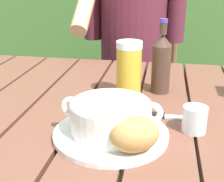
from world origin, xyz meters
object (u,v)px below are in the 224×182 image
beer_glass (129,69)px  table_knife (163,116)px  person_eating (132,51)px  soup_bowl (111,116)px  beer_bottle (161,63)px  chair_near_diner (135,89)px  bread_roll (134,134)px  water_glass_small (195,119)px  serving_plate (111,133)px

beer_glass → table_knife: size_ratio=0.97×
person_eating → soup_bowl: (0.05, -0.87, 0.07)m
person_eating → beer_bottle: bearing=-75.2°
chair_near_diner → beer_glass: (0.06, -0.82, 0.37)m
person_eating → bread_roll: (0.11, -0.94, 0.07)m
soup_bowl → water_glass_small: bearing=16.3°
beer_glass → beer_bottle: (0.09, 0.05, 0.01)m
serving_plate → water_glass_small: water_glass_small is taller
beer_glass → water_glass_small: bearing=-47.5°
chair_near_diner → water_glass_small: bearing=-77.0°
bread_roll → beer_glass: size_ratio=0.76×
bread_roll → table_knife: bread_roll is taller
beer_glass → beer_bottle: beer_bottle is taller
soup_bowl → beer_bottle: size_ratio=1.02×
chair_near_diner → table_knife: chair_near_diner is taller
soup_bowl → beer_bottle: (0.10, 0.30, 0.04)m
soup_bowl → beer_glass: beer_glass is taller
serving_plate → bread_roll: size_ratio=2.08×
person_eating → serving_plate: size_ratio=4.82×
table_knife → bread_roll: bearing=-106.8°
beer_bottle → table_knife: bearing=-85.4°
chair_near_diner → soup_bowl: chair_near_diner is taller
person_eating → water_glass_small: person_eating is taller
chair_near_diner → table_knife: 1.01m
table_knife → water_glass_small: bearing=-40.5°
chair_near_diner → serving_plate: bearing=-87.5°
chair_near_diner → bread_roll: size_ratio=7.56×
chair_near_diner → person_eating: (-0.00, -0.20, 0.27)m
chair_near_diner → person_eating: 0.34m
person_eating → table_knife: bearing=-77.6°
chair_near_diner → water_glass_small: chair_near_diner is taller
person_eating → bread_roll: bearing=-83.3°
beer_glass → beer_bottle: size_ratio=0.74×
soup_bowl → beer_bottle: 0.32m
chair_near_diner → serving_plate: size_ratio=3.63×
soup_bowl → water_glass_small: (0.19, 0.05, -0.02)m
soup_bowl → water_glass_small: soup_bowl is taller
beer_bottle → chair_near_diner: bearing=100.9°
person_eating → beer_glass: 0.63m
beer_glass → water_glass_small: (0.18, -0.19, -0.05)m
water_glass_small → table_knife: water_glass_small is taller
chair_near_diner → person_eating: size_ratio=0.75×
beer_bottle → person_eating: bearing=104.8°
beer_bottle → table_knife: 0.20m
serving_plate → water_glass_small: (0.19, 0.05, 0.02)m
chair_near_diner → person_eating: bearing=-90.8°
soup_bowl → bread_roll: 0.09m
person_eating → soup_bowl: 0.87m
bread_roll → chair_near_diner: bearing=95.4°
beer_bottle → water_glass_small: bearing=-70.6°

